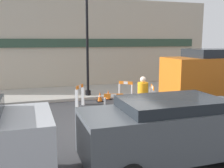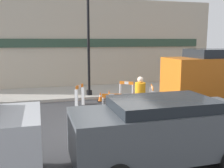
% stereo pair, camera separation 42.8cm
% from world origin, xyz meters
% --- Properties ---
extents(ground_plane, '(60.00, 60.00, 0.00)m').
position_xyz_m(ground_plane, '(0.00, 0.00, 0.00)').
color(ground_plane, '#38383A').
extents(sidewalk_slab, '(18.00, 3.48, 0.15)m').
position_xyz_m(sidewalk_slab, '(0.00, 6.24, 0.07)').
color(sidewalk_slab, '#ADA89E').
rests_on(sidewalk_slab, ground_plane).
extents(storefront_facade, '(18.00, 0.22, 5.50)m').
position_xyz_m(storefront_facade, '(0.00, 8.05, 2.75)').
color(storefront_facade, '#BCB29E').
rests_on(storefront_facade, ground_plane).
extents(streetlamp_post, '(0.44, 0.44, 5.81)m').
position_xyz_m(streetlamp_post, '(0.00, 5.07, 3.85)').
color(streetlamp_post, black).
rests_on(streetlamp_post, sidewalk_slab).
extents(barricade_0, '(0.44, 0.94, 1.04)m').
position_xyz_m(barricade_0, '(2.17, 2.00, 0.57)').
color(barricade_0, white).
rests_on(barricade_0, ground_plane).
extents(barricade_1, '(0.64, 0.56, 0.96)m').
position_xyz_m(barricade_1, '(1.67, 3.94, 0.51)').
color(barricade_1, white).
rests_on(barricade_1, ground_plane).
extents(barricade_2, '(0.53, 0.69, 1.00)m').
position_xyz_m(barricade_2, '(-0.76, 3.33, 0.53)').
color(barricade_2, white).
rests_on(barricade_2, ground_plane).
extents(barricade_3, '(0.74, 0.31, 0.98)m').
position_xyz_m(barricade_3, '(0.12, 1.16, 0.52)').
color(barricade_3, white).
rests_on(barricade_3, ground_plane).
extents(traffic_cone_0, '(0.30, 0.30, 0.47)m').
position_xyz_m(traffic_cone_0, '(2.29, 3.00, 0.22)').
color(traffic_cone_0, black).
rests_on(traffic_cone_0, ground_plane).
extents(traffic_cone_1, '(0.30, 0.30, 0.49)m').
position_xyz_m(traffic_cone_1, '(0.36, 4.02, 0.23)').
color(traffic_cone_1, black).
rests_on(traffic_cone_1, ground_plane).
extents(traffic_cone_2, '(0.30, 0.30, 0.49)m').
position_xyz_m(traffic_cone_2, '(0.87, 4.34, 0.23)').
color(traffic_cone_2, black).
rests_on(traffic_cone_2, ground_plane).
extents(traffic_cone_3, '(0.30, 0.30, 0.60)m').
position_xyz_m(traffic_cone_3, '(1.99, 1.16, 0.29)').
color(traffic_cone_3, black).
rests_on(traffic_cone_3, ground_plane).
extents(traffic_cone_4, '(0.30, 0.30, 0.49)m').
position_xyz_m(traffic_cone_4, '(1.15, 1.45, 0.23)').
color(traffic_cone_4, black).
rests_on(traffic_cone_4, ground_plane).
extents(person_worker, '(0.41, 0.41, 1.72)m').
position_xyz_m(person_worker, '(0.93, 0.30, 0.92)').
color(person_worker, '#33333D').
rests_on(person_worker, ground_plane).
extents(parked_car_1, '(4.28, 1.85, 1.64)m').
position_xyz_m(parked_car_1, '(0.26, -2.78, 0.93)').
color(parked_car_1, '#4C5156').
rests_on(parked_car_1, ground_plane).
extents(work_van, '(4.95, 2.11, 2.57)m').
position_xyz_m(work_van, '(5.65, 2.37, 1.39)').
color(work_van, '#D16619').
rests_on(work_van, ground_plane).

